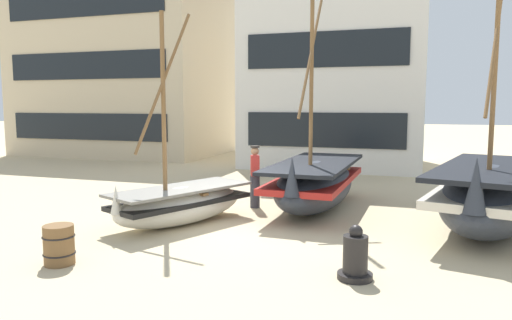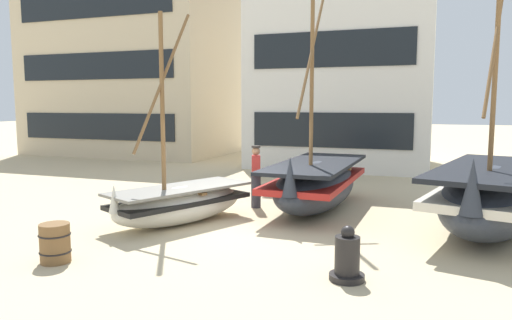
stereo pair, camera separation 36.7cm
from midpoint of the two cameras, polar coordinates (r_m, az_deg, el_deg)
name	(u,v)px [view 1 (the left image)]	position (r m, az deg, el deg)	size (l,w,h in m)	color
ground_plane	(242,224)	(11.36, -2.55, -7.59)	(120.00, 120.00, 0.00)	#CCB78E
fishing_boat_near_left	(315,183)	(12.90, 6.23, -2.70)	(1.94, 4.98, 6.36)	#2D333D
fishing_boat_centre_large	(491,195)	(11.76, 25.34, -3.77)	(3.22, 5.58, 6.68)	#2D333D
fishing_boat_far_right	(181,203)	(11.41, -9.87, -5.04)	(2.57, 3.72, 4.84)	silver
fisherman_by_hull	(255,177)	(12.95, -0.94, -2.05)	(0.34, 0.42, 1.68)	#33333D
capstan_winch	(355,258)	(7.96, 10.39, -11.35)	(0.57, 0.57, 0.89)	black
wooden_barrel	(59,245)	(9.26, -23.42, -9.23)	(0.56, 0.56, 0.70)	brown
harbor_building_main	(337,56)	(22.44, 9.09, 12.08)	(7.95, 6.03, 9.86)	white
harbor_building_annex	(126,70)	(28.54, -15.59, 10.24)	(11.18, 7.27, 9.36)	beige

